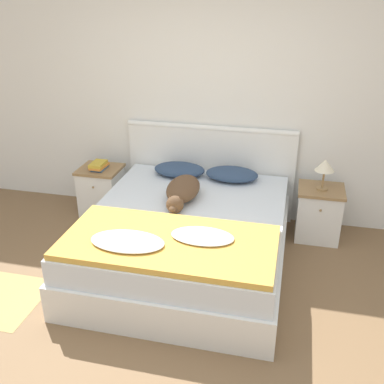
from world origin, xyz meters
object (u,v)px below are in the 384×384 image
dog (183,190)px  table_lamp (325,167)px  pillow_right (232,174)px  book_stack (99,166)px  bed (187,239)px  pillow_left (179,169)px  nightstand_left (102,191)px  nightstand_right (319,213)px

dog → table_lamp: (1.27, 0.53, 0.15)m
pillow_right → dog: size_ratio=0.72×
pillow_right → table_lamp: bearing=-3.0°
dog → book_stack: (-1.07, 0.53, -0.05)m
table_lamp → bed: bearing=-147.0°
pillow_right → book_stack: pillow_right is taller
bed → pillow_left: size_ratio=3.87×
nightstand_left → table_lamp: size_ratio=1.73×
dog → bed: bearing=-67.6°
pillow_left → table_lamp: 1.46m
nightstand_right → book_stack: 2.36m
nightstand_right → pillow_left: size_ratio=1.01×
pillow_right → book_stack: bearing=-178.3°
bed → pillow_right: 0.92m
bed → table_lamp: table_lamp is taller
bed → pillow_right: (0.28, 0.81, 0.33)m
nightstand_left → dog: bearing=-27.1°
nightstand_right → table_lamp: 0.51m
nightstand_left → nightstand_right: 2.35m
pillow_left → dog: 0.60m
pillow_left → nightstand_left: bearing=-178.6°
nightstand_right → pillow_left: (-1.45, 0.02, 0.33)m
pillow_left → pillow_right: size_ratio=1.00×
nightstand_right → table_lamp: size_ratio=1.73×
nightstand_right → table_lamp: bearing=-90.0°
bed → nightstand_right: bearing=33.8°
book_stack → nightstand_right: bearing=0.5°
nightstand_left → pillow_right: size_ratio=1.01×
book_stack → pillow_right: bearing=1.7°
nightstand_right → book_stack: bearing=-179.5°
bed → nightstand_left: size_ratio=3.82×
dog → book_stack: 1.20m
nightstand_right → dog: dog is taller
nightstand_right → pillow_left: pillow_left is taller
dog → table_lamp: 1.38m
pillow_right → book_stack: size_ratio=2.26×
dog → pillow_right: bearing=56.9°
bed → nightstand_left: bearing=146.2°
nightstand_right → book_stack: (-2.34, -0.02, 0.31)m
book_stack → pillow_left: bearing=2.8°
bed → pillow_left: pillow_left is taller
bed → dog: 0.45m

